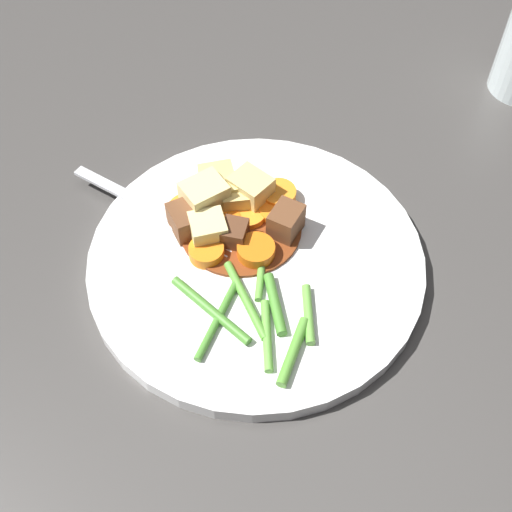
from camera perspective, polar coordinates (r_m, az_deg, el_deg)
The scene contains 28 objects.
ground_plane at distance 0.58m, azimuth 0.00°, elevation -0.85°, with size 3.00×3.00×0.00m, color #423F3D.
dinner_plate at distance 0.57m, azimuth 0.00°, elevation -0.43°, with size 0.29×0.29×0.01m, color white.
stew_sauce at distance 0.58m, azimuth -1.33°, elevation 2.49°, with size 0.11×0.11×0.00m, color brown.
carrot_slice_0 at distance 0.58m, azimuth -2.75°, elevation 2.94°, with size 0.03×0.03×0.01m, color orange.
carrot_slice_1 at distance 0.59m, azimuth -0.81°, elevation 3.55°, with size 0.03×0.03×0.01m, color orange.
carrot_slice_2 at distance 0.61m, azimuth -1.06°, elevation 6.10°, with size 0.03×0.03×0.01m, color orange.
carrot_slice_3 at distance 0.56m, azimuth -4.25°, elevation 0.37°, with size 0.03×0.03×0.01m, color orange.
carrot_slice_4 at distance 0.59m, azimuth 1.93°, elevation 3.87°, with size 0.03×0.03×0.01m, color orange.
carrot_slice_5 at distance 0.60m, azimuth 1.93°, elevation 5.19°, with size 0.03×0.03×0.01m, color orange.
carrot_slice_6 at distance 0.59m, azimuth -5.83°, elevation 3.79°, with size 0.04×0.04×0.01m, color orange.
carrot_slice_7 at distance 0.56m, azimuth 0.34°, elevation 0.18°, with size 0.03×0.03×0.01m, color orange.
potato_chunk_0 at distance 0.59m, azimuth -1.76°, elevation 4.87°, with size 0.02×0.02×0.02m, color #DBBC6B.
potato_chunk_1 at distance 0.57m, azimuth -4.11°, elevation 2.22°, with size 0.03×0.03×0.02m, color #EAD68C.
potato_chunk_2 at distance 0.59m, azimuth -0.45°, elevation 5.66°, with size 0.03×0.03×0.03m, color #E5CC7A.
potato_chunk_3 at distance 0.59m, azimuth -4.40°, elevation 4.94°, with size 0.03×0.04×0.03m, color #EAD68C.
potato_chunk_4 at distance 0.60m, azimuth -3.20°, elevation 5.95°, with size 0.03×0.04×0.03m, color #DBBC6B.
meat_chunk_0 at distance 0.57m, azimuth 2.57°, elevation 2.92°, with size 0.03×0.02×0.03m, color brown.
meat_chunk_1 at distance 0.57m, azimuth -1.85°, elevation 1.87°, with size 0.02×0.02×0.02m, color #56331E.
meat_chunk_2 at distance 0.58m, azimuth -6.07°, elevation 3.03°, with size 0.02×0.03×0.02m, color brown.
green_bean_0 at distance 0.53m, azimuth -3.33°, elevation -5.48°, with size 0.01×0.01×0.08m, color #4C8E33.
green_bean_1 at distance 0.54m, azimuth -0.88°, elevation -3.75°, with size 0.01×0.01×0.08m, color #599E38.
green_bean_2 at distance 0.55m, azimuth 0.72°, elevation -1.56°, with size 0.01×0.01×0.05m, color #66AD42.
green_bean_3 at distance 0.53m, azimuth 4.49°, elevation -4.98°, with size 0.01×0.01×0.05m, color #66AD42.
green_bean_4 at distance 0.52m, azimuth 0.93°, elevation -6.78°, with size 0.01×0.01×0.06m, color #66AD42.
green_bean_5 at distance 0.51m, azimuth 3.20°, elevation -8.14°, with size 0.01×0.01×0.06m, color #599E38.
green_bean_6 at distance 0.53m, azimuth -3.89°, elevation -4.62°, with size 0.01×0.01×0.08m, color #4C8E33.
green_bean_7 at distance 0.53m, azimuth 1.64°, elevation -4.11°, with size 0.01×0.01×0.06m, color #4C8E33.
fork at distance 0.60m, azimuth -8.40°, elevation 3.81°, with size 0.13×0.14×0.00m.
Camera 1 is at (-0.33, 0.06, 0.47)m, focal length 46.88 mm.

